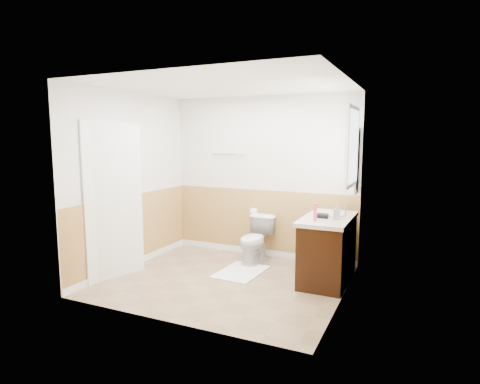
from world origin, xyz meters
The scene contains 32 objects.
floor centered at (0.00, 0.00, 0.00)m, with size 3.00×3.00×0.00m, color #8C7051.
ceiling centered at (0.00, 0.00, 2.50)m, with size 3.00×3.00×0.00m, color white.
wall_back centered at (0.00, 1.30, 1.25)m, with size 3.00×3.00×0.00m, color silver.
wall_front centered at (0.00, -1.30, 1.25)m, with size 3.00×3.00×0.00m, color silver.
wall_left centered at (-1.50, 0.00, 1.25)m, with size 3.00×3.00×0.00m, color silver.
wall_right centered at (1.50, 0.00, 1.25)m, with size 3.00×3.00×0.00m, color silver.
wainscot_back centered at (0.00, 1.29, 0.50)m, with size 3.00×3.00×0.00m, color tan.
wainscot_front centered at (0.00, -1.29, 0.50)m, with size 3.00×3.00×0.00m, color tan.
wainscot_left centered at (-1.49, 0.00, 0.50)m, with size 2.60×2.60×0.00m, color tan.
wainscot_right centered at (1.49, 0.00, 0.50)m, with size 2.60×2.60×0.00m, color tan.
toilet centered at (0.06, 0.88, 0.35)m, with size 0.39×0.68×0.69m, color silver.
bath_mat centered at (0.06, 0.37, 0.01)m, with size 0.55×0.80×0.02m, color white.
vanity_cabinet centered at (1.21, 0.57, 0.40)m, with size 0.55×1.10×0.80m, color black.
vanity_knob_left centered at (0.91, 0.47, 0.55)m, with size 0.03×0.03×0.03m, color white.
vanity_knob_right centered at (0.91, 0.67, 0.55)m, with size 0.03×0.03×0.03m, color silver.
countertop centered at (1.20, 0.57, 0.83)m, with size 0.60×1.15×0.05m, color beige.
sink_basin centered at (1.21, 0.72, 0.86)m, with size 0.36×0.36×0.02m, color silver.
faucet centered at (1.39, 0.72, 0.92)m, with size 0.02×0.02×0.14m, color #B6B5BC.
lotion_bottle centered at (1.11, 0.24, 0.96)m, with size 0.05×0.05×0.22m, color #F03E80.
soap_dispenser centered at (1.33, 0.46, 0.95)m, with size 0.09×0.09×0.19m, color gray.
hair_dryer_body centered at (1.16, 0.45, 0.89)m, with size 0.07×0.07×0.14m, color black.
hair_dryer_handle centered at (1.13, 0.46, 0.86)m, with size 0.03×0.03×0.07m, color black.
mirror_panel centered at (1.48, 1.10, 1.55)m, with size 0.02×0.35×0.90m, color silver.
window_frame centered at (1.47, 0.59, 1.75)m, with size 0.04×0.80×1.00m, color white.
window_glass centered at (1.49, 0.59, 1.75)m, with size 0.01×0.70×0.90m, color white.
door centered at (-1.40, -0.45, 1.02)m, with size 0.05×0.80×2.04m, color white.
door_frame centered at (-1.48, -0.45, 1.03)m, with size 0.02×0.92×2.10m, color white.
door_knob centered at (-1.34, -0.12, 0.95)m, with size 0.06×0.06×0.06m, color silver.
towel_bar centered at (-0.55, 1.25, 1.60)m, with size 0.02×0.02×0.62m, color silver.
tp_holder_bar centered at (-0.10, 1.23, 0.70)m, with size 0.02×0.02×0.14m, color silver.
tp_roll centered at (-0.10, 1.23, 0.70)m, with size 0.11×0.11×0.10m, color white.
tp_sheet centered at (-0.10, 1.23, 0.59)m, with size 0.10×0.01×0.16m, color white.
Camera 1 is at (2.27, -4.49, 1.86)m, focal length 29.82 mm.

